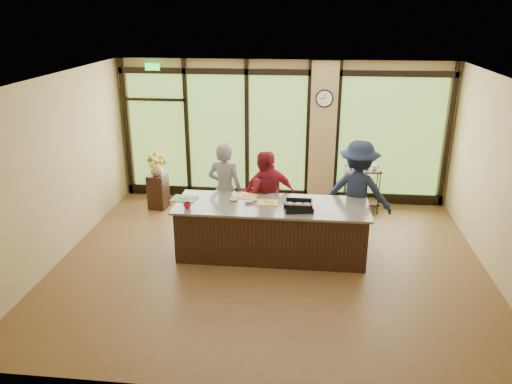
% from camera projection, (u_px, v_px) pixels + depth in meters
% --- Properties ---
extents(floor, '(7.00, 7.00, 0.00)m').
position_uv_depth(floor, '(270.00, 263.00, 8.28)').
color(floor, brown).
rests_on(floor, ground).
extents(ceiling, '(7.00, 7.00, 0.00)m').
position_uv_depth(ceiling, '(272.00, 79.00, 7.24)').
color(ceiling, silver).
rests_on(ceiling, back_wall).
extents(back_wall, '(7.00, 0.00, 7.00)m').
position_uv_depth(back_wall, '(282.00, 132.00, 10.56)').
color(back_wall, tan).
rests_on(back_wall, floor).
extents(left_wall, '(0.00, 6.00, 6.00)m').
position_uv_depth(left_wall, '(57.00, 170.00, 8.12)').
color(left_wall, tan).
rests_on(left_wall, floor).
extents(right_wall, '(0.00, 6.00, 6.00)m').
position_uv_depth(right_wall, '(505.00, 185.00, 7.41)').
color(right_wall, tan).
rests_on(right_wall, floor).
extents(window_wall, '(6.90, 0.12, 3.00)m').
position_uv_depth(window_wall, '(290.00, 138.00, 10.54)').
color(window_wall, tan).
rests_on(window_wall, floor).
extents(island_base, '(3.10, 1.00, 0.88)m').
position_uv_depth(island_base, '(271.00, 231.00, 8.41)').
color(island_base, black).
rests_on(island_base, floor).
extents(countertop, '(3.20, 1.10, 0.04)m').
position_uv_depth(countertop, '(272.00, 206.00, 8.25)').
color(countertop, gray).
rests_on(countertop, island_base).
extents(wall_clock, '(0.36, 0.04, 0.36)m').
position_uv_depth(wall_clock, '(324.00, 98.00, 10.09)').
color(wall_clock, black).
rests_on(wall_clock, window_wall).
extents(cook_left, '(0.71, 0.54, 1.77)m').
position_uv_depth(cook_left, '(225.00, 190.00, 9.01)').
color(cook_left, slate).
rests_on(cook_left, floor).
extents(cook_midleft, '(0.84, 0.69, 1.62)m').
position_uv_depth(cook_midleft, '(263.00, 195.00, 8.97)').
color(cook_midleft, maroon).
rests_on(cook_midleft, floor).
extents(cook_midright, '(1.03, 0.64, 1.63)m').
position_uv_depth(cook_midright, '(269.00, 195.00, 8.94)').
color(cook_midright, '#A8192E').
rests_on(cook_midright, floor).
extents(cook_right, '(1.33, 0.95, 1.87)m').
position_uv_depth(cook_right, '(357.00, 193.00, 8.73)').
color(cook_right, '#192137').
rests_on(cook_right, floor).
extents(roasting_pan, '(0.50, 0.42, 0.08)m').
position_uv_depth(roasting_pan, '(298.00, 208.00, 8.01)').
color(roasting_pan, black).
rests_on(roasting_pan, countertop).
extents(mixing_bowl, '(0.44, 0.44, 0.08)m').
position_uv_depth(mixing_bowl, '(297.00, 206.00, 8.06)').
color(mixing_bowl, silver).
rests_on(mixing_bowl, countertop).
extents(cutting_board_left, '(0.45, 0.35, 0.01)m').
position_uv_depth(cutting_board_left, '(184.00, 199.00, 8.48)').
color(cutting_board_left, '#3B9034').
rests_on(cutting_board_left, countertop).
extents(cutting_board_center, '(0.44, 0.38, 0.01)m').
position_uv_depth(cutting_board_center, '(245.00, 196.00, 8.60)').
color(cutting_board_center, gold).
rests_on(cutting_board_center, countertop).
extents(cutting_board_right, '(0.38, 0.29, 0.01)m').
position_uv_depth(cutting_board_right, '(268.00, 203.00, 8.31)').
color(cutting_board_right, gold).
rests_on(cutting_board_right, countertop).
extents(prep_bowl_near, '(0.17, 0.17, 0.05)m').
position_uv_depth(prep_bowl_near, '(249.00, 201.00, 8.31)').
color(prep_bowl_near, silver).
rests_on(prep_bowl_near, countertop).
extents(prep_bowl_mid, '(0.14, 0.14, 0.04)m').
position_uv_depth(prep_bowl_mid, '(233.00, 200.00, 8.39)').
color(prep_bowl_mid, silver).
rests_on(prep_bowl_mid, countertop).
extents(prep_bowl_far, '(0.15, 0.15, 0.03)m').
position_uv_depth(prep_bowl_far, '(253.00, 200.00, 8.41)').
color(prep_bowl_far, silver).
rests_on(prep_bowl_far, countertop).
extents(red_ramekin, '(0.13, 0.13, 0.10)m').
position_uv_depth(red_ramekin, '(187.00, 205.00, 8.08)').
color(red_ramekin, '#A71024').
rests_on(red_ramekin, countertop).
extents(flower_stand, '(0.41, 0.41, 0.72)m').
position_uv_depth(flower_stand, '(158.00, 191.00, 10.44)').
color(flower_stand, black).
rests_on(flower_stand, floor).
extents(flower_vase, '(0.32, 0.32, 0.26)m').
position_uv_depth(flower_vase, '(157.00, 169.00, 10.27)').
color(flower_vase, '#91754F').
rests_on(flower_vase, flower_stand).
extents(bar_cart, '(0.77, 0.50, 0.99)m').
position_uv_depth(bar_cart, '(362.00, 183.00, 10.21)').
color(bar_cart, black).
rests_on(bar_cart, floor).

